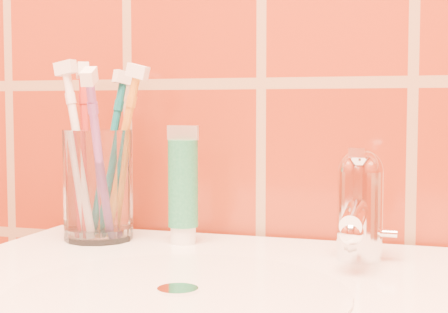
% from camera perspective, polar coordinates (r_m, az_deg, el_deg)
% --- Properties ---
extents(glass_tumbler, '(0.11, 0.11, 0.13)m').
position_cam_1_polar(glass_tumbler, '(0.85, -10.42, -2.35)').
color(glass_tumbler, white).
rests_on(glass_tumbler, pedestal_sink).
extents(toothpaste_tube, '(0.04, 0.04, 0.14)m').
position_cam_1_polar(toothpaste_tube, '(0.81, -3.42, -2.68)').
color(toothpaste_tube, white).
rests_on(toothpaste_tube, pedestal_sink).
extents(faucet, '(0.05, 0.11, 0.12)m').
position_cam_1_polar(faucet, '(0.74, 11.20, -3.64)').
color(faucet, white).
rests_on(faucet, pedestal_sink).
extents(toothbrush_0, '(0.10, 0.11, 0.23)m').
position_cam_1_polar(toothbrush_0, '(0.87, -11.40, 0.40)').
color(toothbrush_0, red).
rests_on(toothbrush_0, glass_tumbler).
extents(toothbrush_1, '(0.08, 0.08, 0.22)m').
position_cam_1_polar(toothbrush_1, '(0.84, -8.62, 0.21)').
color(toothbrush_1, orange).
rests_on(toothbrush_1, glass_tumbler).
extents(toothbrush_2, '(0.07, 0.17, 0.23)m').
position_cam_1_polar(toothbrush_2, '(0.81, -10.35, -0.29)').
color(toothbrush_2, '#834493').
rests_on(toothbrush_2, glass_tumbler).
extents(toothbrush_3, '(0.07, 0.07, 0.22)m').
position_cam_1_polar(toothbrush_3, '(0.85, -11.91, 0.35)').
color(toothbrush_3, white).
rests_on(toothbrush_3, glass_tumbler).
extents(toothbrush_4, '(0.10, 0.11, 0.22)m').
position_cam_1_polar(toothbrush_4, '(0.86, -9.50, 0.11)').
color(toothbrush_4, '#0D646E').
rests_on(toothbrush_4, glass_tumbler).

